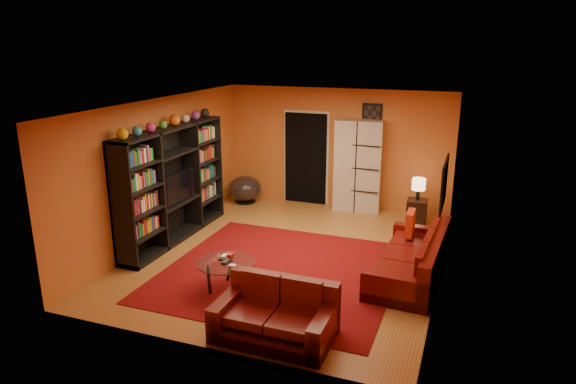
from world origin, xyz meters
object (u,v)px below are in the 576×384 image
(coffee_table, at_px, (226,265))
(bowl_chair, at_px, (245,189))
(side_table, at_px, (417,212))
(loveseat, at_px, (277,314))
(storage_cabinet, at_px, (358,166))
(tv, at_px, (174,188))
(entertainment_unit, at_px, (173,184))
(table_lamp, at_px, (419,185))
(sofa, at_px, (415,260))

(coffee_table, relative_size, bowl_chair, 1.19)
(coffee_table, distance_m, side_table, 4.54)
(loveseat, height_order, storage_cabinet, storage_cabinet)
(storage_cabinet, bearing_deg, loveseat, -93.93)
(coffee_table, bearing_deg, tv, 140.51)
(tv, xyz_separation_m, storage_cabinet, (2.76, 2.87, -0.02))
(entertainment_unit, distance_m, table_lamp, 4.78)
(loveseat, relative_size, side_table, 2.94)
(tv, height_order, bowl_chair, tv)
(storage_cabinet, xyz_separation_m, table_lamp, (1.34, -0.43, -0.18))
(tv, xyz_separation_m, loveseat, (2.94, -2.35, -0.72))
(sofa, xyz_separation_m, storage_cabinet, (-1.61, 2.93, 0.71))
(sofa, bearing_deg, tv, -177.80)
(tv, relative_size, storage_cabinet, 0.50)
(table_lamp, bearing_deg, loveseat, -103.57)
(tv, xyz_separation_m, sofa, (4.37, -0.06, -0.72))
(sofa, distance_m, coffee_table, 2.94)
(storage_cabinet, height_order, table_lamp, storage_cabinet)
(storage_cabinet, relative_size, table_lamp, 4.43)
(loveseat, xyz_separation_m, storage_cabinet, (-0.18, 5.22, 0.70))
(bowl_chair, bearing_deg, coffee_table, -68.75)
(entertainment_unit, bearing_deg, bowl_chair, 83.23)
(sofa, height_order, coffee_table, sofa)
(sofa, relative_size, table_lamp, 5.29)
(coffee_table, bearing_deg, entertainment_unit, 140.00)
(entertainment_unit, relative_size, side_table, 6.00)
(entertainment_unit, xyz_separation_m, tv, (0.05, -0.07, -0.04))
(sofa, distance_m, loveseat, 2.69)
(tv, xyz_separation_m, side_table, (4.09, 2.44, -0.76))
(entertainment_unit, height_order, loveseat, entertainment_unit)
(tv, bearing_deg, side_table, -59.25)
(storage_cabinet, xyz_separation_m, bowl_chair, (-2.52, -0.35, -0.66))
(sofa, xyz_separation_m, bowl_chair, (-4.12, 2.58, 0.04))
(table_lamp, bearing_deg, bowl_chair, 178.80)
(loveseat, bearing_deg, tv, 51.98)
(loveseat, bearing_deg, sofa, -31.34)
(sofa, relative_size, loveseat, 1.61)
(entertainment_unit, bearing_deg, side_table, 29.73)
(loveseat, distance_m, bowl_chair, 5.56)
(storage_cabinet, xyz_separation_m, side_table, (1.34, -0.43, -0.74))
(sofa, bearing_deg, coffee_table, -148.12)
(loveseat, distance_m, coffee_table, 1.44)
(table_lamp, bearing_deg, sofa, -83.82)
(entertainment_unit, relative_size, loveseat, 2.04)
(bowl_chair, xyz_separation_m, side_table, (3.85, -0.08, -0.07))
(coffee_table, distance_m, storage_cabinet, 4.49)
(bowl_chair, relative_size, side_table, 1.50)
(side_table, distance_m, table_lamp, 0.56)
(entertainment_unit, distance_m, coffee_table, 2.49)
(loveseat, relative_size, bowl_chair, 1.97)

